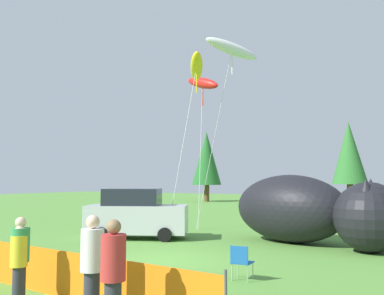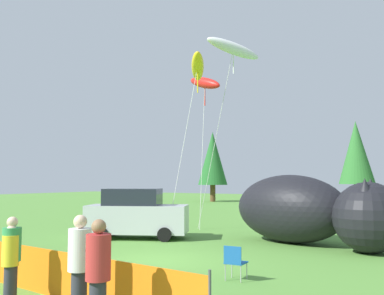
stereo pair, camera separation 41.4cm
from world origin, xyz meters
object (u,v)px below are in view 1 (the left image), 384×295
object	(u,v)px
spectator_in_grey_shirt	(92,264)
inflatable_cat	(308,212)
kite_yellow_hero	(197,67)
kite_white_ghost	(232,49)
kite_red_lizard	(203,83)
spectator_in_yellow_shirt	(19,261)
spectator_in_black_shirt	(113,272)
spectator_in_red_shirt	(20,256)
parked_car	(136,214)
folding_chair	(241,260)

from	to	relation	value
spectator_in_grey_shirt	inflatable_cat	bearing A→B (deg)	85.19
kite_yellow_hero	kite_white_ghost	world-z (taller)	kite_white_ghost
kite_red_lizard	kite_white_ghost	bearing A→B (deg)	-31.87
spectator_in_yellow_shirt	spectator_in_black_shirt	xyz separation A→B (m)	(2.91, -0.48, 0.16)
kite_white_ghost	inflatable_cat	bearing A→B (deg)	-28.99
spectator_in_red_shirt	kite_red_lizard	size ratio (longest dim) A/B	0.20
spectator_in_black_shirt	kite_red_lizard	xyz separation A→B (m)	(-6.69, 15.49, 6.98)
spectator_in_yellow_shirt	kite_yellow_hero	distance (m)	14.32
parked_car	spectator_in_yellow_shirt	distance (m)	9.86
spectator_in_yellow_shirt	spectator_in_grey_shirt	world-z (taller)	spectator_in_grey_shirt
spectator_in_red_shirt	spectator_in_yellow_shirt	size ratio (longest dim) A/B	1.11
spectator_in_red_shirt	kite_red_lizard	world-z (taller)	kite_red_lizard
spectator_in_red_shirt	spectator_in_black_shirt	distance (m)	2.99
parked_car	spectator_in_red_shirt	distance (m)	9.80
kite_yellow_hero	inflatable_cat	bearing A→B (deg)	-10.55
parked_car	kite_white_ghost	world-z (taller)	kite_white_ghost
spectator_in_red_shirt	spectator_in_grey_shirt	size ratio (longest dim) A/B	0.93
parked_car	spectator_in_yellow_shirt	bearing A→B (deg)	-91.98
spectator_in_black_shirt	kite_yellow_hero	size ratio (longest dim) A/B	0.22
spectator_in_grey_shirt	kite_red_lizard	bearing A→B (deg)	111.30
inflatable_cat	kite_red_lizard	world-z (taller)	kite_red_lizard
inflatable_cat	spectator_in_red_shirt	size ratio (longest dim) A/B	4.12
kite_red_lizard	spectator_in_red_shirt	bearing A→B (deg)	-75.97
parked_car	inflatable_cat	xyz separation A→B (m)	(6.95, 1.99, 0.22)
folding_chair	spectator_in_yellow_shirt	distance (m)	5.25
parked_car	spectator_in_grey_shirt	world-z (taller)	parked_car
spectator_in_black_shirt	spectator_in_red_shirt	bearing A→B (deg)	169.97
kite_yellow_hero	spectator_in_black_shirt	bearing A→B (deg)	-66.56
spectator_in_black_shirt	kite_yellow_hero	distance (m)	15.42
spectator_in_yellow_shirt	spectator_in_grey_shirt	bearing A→B (deg)	-3.57
spectator_in_black_shirt	kite_white_ghost	world-z (taller)	kite_white_ghost
spectator_in_black_shirt	kite_white_ghost	bearing A→B (deg)	106.56
spectator_in_yellow_shirt	kite_red_lizard	bearing A→B (deg)	104.11
kite_yellow_hero	kite_red_lizard	xyz separation A→B (m)	(-1.23, 2.92, -0.09)
spectator_in_yellow_shirt	kite_white_ghost	world-z (taller)	kite_white_ghost
folding_chair	spectator_in_grey_shirt	world-z (taller)	spectator_in_grey_shirt
inflatable_cat	kite_yellow_hero	bearing A→B (deg)	-171.78
folding_chair	spectator_in_yellow_shirt	bearing A→B (deg)	139.82
parked_car	kite_white_ghost	size ratio (longest dim) A/B	0.47
inflatable_cat	parked_car	bearing A→B (deg)	-145.27
folding_chair	spectator_in_grey_shirt	bearing A→B (deg)	163.48
spectator_in_red_shirt	kite_white_ghost	bearing A→B (deg)	95.09
kite_red_lizard	spectator_in_yellow_shirt	bearing A→B (deg)	-75.89
kite_yellow_hero	kite_white_ghost	distance (m)	2.15
inflatable_cat	spectator_in_grey_shirt	world-z (taller)	inflatable_cat
spectator_in_red_shirt	kite_yellow_hero	world-z (taller)	kite_yellow_hero
spectator_in_grey_shirt	kite_yellow_hero	world-z (taller)	kite_yellow_hero
kite_red_lizard	kite_white_ghost	world-z (taller)	kite_white_ghost
inflatable_cat	kite_white_ghost	xyz separation A→B (m)	(-4.30, 2.38, 7.89)
parked_car	kite_white_ghost	xyz separation A→B (m)	(2.65, 4.37, 8.11)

